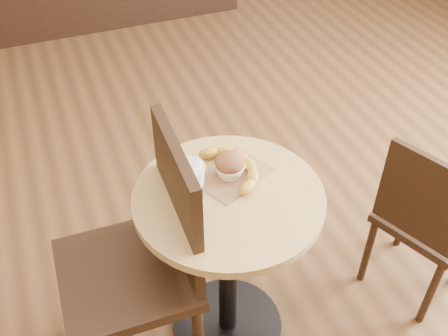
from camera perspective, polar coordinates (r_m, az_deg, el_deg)
name	(u,v)px	position (r m, az deg, el deg)	size (l,w,h in m)	color
cafe_table	(228,246)	(1.85, 0.46, -8.51)	(0.62, 0.62, 0.75)	black
chair_left	(145,258)	(1.77, -8.57, -9.67)	(0.45, 0.45, 0.99)	black
chair_right	(425,218)	(2.18, 21.03, -5.12)	(0.45, 0.45, 0.79)	black
kraft_bag	(232,174)	(1.74, 0.87, -0.69)	(0.24, 0.18, 0.00)	#976C49
coffee_cup	(189,187)	(1.59, -3.79, -2.06)	(0.10, 0.10, 0.17)	silver
muffin	(230,165)	(1.70, 0.64, 0.29)	(0.10, 0.10, 0.09)	white
banana	(235,168)	(1.73, 1.16, 0.03)	(0.18, 0.28, 0.04)	gold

